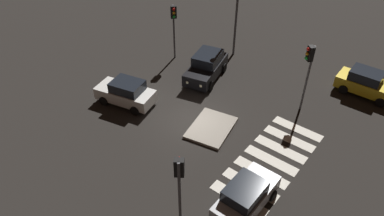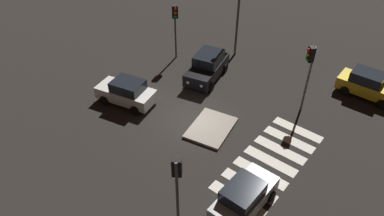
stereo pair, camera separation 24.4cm
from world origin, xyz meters
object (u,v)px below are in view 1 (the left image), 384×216
Objects in this scene: traffic_island at (211,128)px; car_yellow at (367,83)px; car_white at (126,93)px; traffic_light_south at (179,176)px; car_black at (206,66)px; car_silver at (246,196)px; traffic_light_east at (309,63)px; traffic_light_north at (174,19)px.

car_yellow is at bearing -32.68° from traffic_island.
car_yellow reaches higher than car_white.
car_yellow is 16.62m from traffic_light_south.
car_black reaches higher than car_yellow.
car_silver is 11.17m from car_white.
traffic_light_south is at bearing -103.25° from car_yellow.
car_white is at bearing -12.68° from traffic_light_east.
traffic_island is 6.11m from car_silver.
car_black is 1.17× the size of traffic_light_south.
traffic_island is 0.89× the size of traffic_light_south.
car_yellow is at bearing -5.65° from car_silver.
car_white is 16.76m from car_yellow.
traffic_island is 0.80× the size of traffic_light_north.
car_white is 1.06× the size of traffic_light_south.
car_white is 10.32m from traffic_light_south.
traffic_light_north is (0.71, 3.71, 2.46)m from car_black.
car_black is 12.77m from traffic_light_south.
car_silver is at bearing 31.99° from car_black.
car_black is at bearing -152.98° from car_yellow.
car_silver reaches higher than traffic_island.
traffic_light_east reaches higher than car_yellow.
traffic_light_north is at bearing 54.45° from car_silver.
car_silver is at bearing -74.06° from traffic_light_south.
traffic_light_south is (-11.51, -10.17, -0.33)m from traffic_light_north.
traffic_light_north reaches higher than car_black.
car_silver is 3.94m from traffic_light_south.
traffic_island is 0.84× the size of car_white.
traffic_island is at bearing 9.54° from traffic_light_east.
traffic_light_north is at bearing -47.49° from traffic_light_east.
car_yellow reaches higher than car_silver.
car_white reaches higher than car_silver.
traffic_island is at bearing 52.60° from car_silver.
traffic_light_south is (-4.85, -8.83, 2.21)m from car_white.
car_yellow is at bearing 59.96° from traffic_light_north.
car_yellow is 0.87× the size of traffic_light_east.
car_black is 1.05× the size of traffic_light_north.
traffic_light_east is 10.92m from traffic_light_north.
car_silver is 13.67m from car_yellow.
traffic_light_east is 1.17× the size of traffic_light_south.
traffic_light_south reaches higher than car_yellow.
traffic_light_east reaches higher than traffic_island.
car_white reaches higher than traffic_island.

